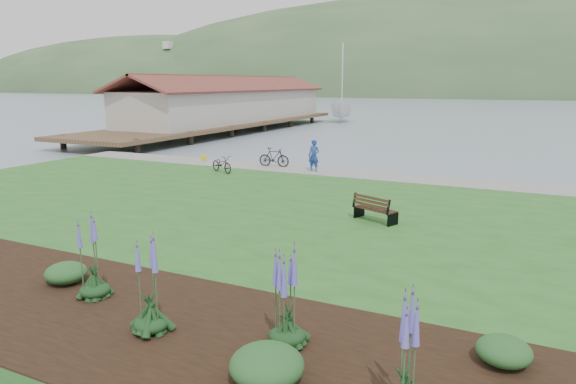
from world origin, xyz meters
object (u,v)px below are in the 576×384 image
Objects in this scene: bicycle_a at (222,164)px; sailboat at (341,122)px; park_bench at (374,208)px; person at (314,153)px.

sailboat is (-7.81, 38.66, -0.82)m from bicycle_a.
park_bench is 9.50m from person.
park_bench reaches higher than bicycle_a.
park_bench is at bearing -51.05° from person.
bicycle_a is at bearing -147.81° from person.
person is (-5.41, 7.79, 0.50)m from park_bench.
person is 4.60m from bicycle_a.
sailboat reaches higher than park_bench.
park_bench is at bearing -87.21° from sailboat.
person reaches higher than park_bench.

